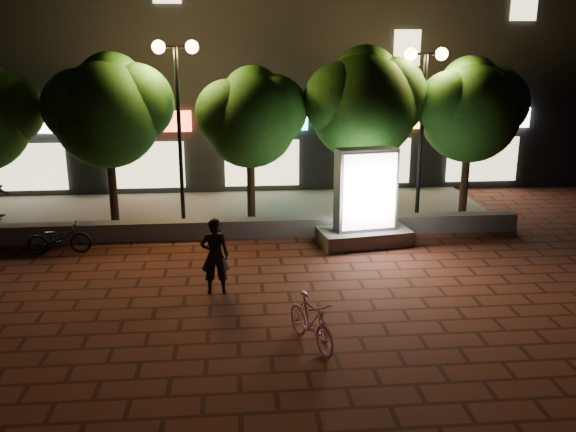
{
  "coord_description": "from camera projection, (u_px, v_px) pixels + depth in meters",
  "views": [
    {
      "loc": [
        -0.02,
        -12.29,
        5.25
      ],
      "look_at": [
        1.24,
        1.5,
        1.28
      ],
      "focal_mm": 38.31,
      "sensor_mm": 36.0,
      "label": 1
    }
  ],
  "objects": [
    {
      "name": "tree_mid",
      "position": [
        252.0,
        114.0,
        17.6
      ],
      "size": [
        3.24,
        2.7,
        4.5
      ],
      "color": "black",
      "rests_on": "sidewalk"
    },
    {
      "name": "street_lamp_left",
      "position": [
        177.0,
        86.0,
        16.95
      ],
      "size": [
        1.26,
        0.36,
        5.18
      ],
      "color": "black",
      "rests_on": "sidewalk"
    },
    {
      "name": "sidewalk",
      "position": [
        235.0,
        211.0,
        19.42
      ],
      "size": [
        16.0,
        5.0,
        0.08
      ],
      "primitive_type": "cube",
      "color": "slate",
      "rests_on": "ground"
    },
    {
      "name": "ad_kiosk",
      "position": [
        365.0,
        206.0,
        16.19
      ],
      "size": [
        2.54,
        1.55,
        2.58
      ],
      "color": "slate",
      "rests_on": "ground"
    },
    {
      "name": "tree_left",
      "position": [
        109.0,
        107.0,
        17.19
      ],
      "size": [
        3.6,
        3.0,
        4.89
      ],
      "color": "black",
      "rests_on": "sidewalk"
    },
    {
      "name": "tree_right",
      "position": [
        365.0,
        101.0,
        17.8
      ],
      "size": [
        3.72,
        3.1,
        5.07
      ],
      "color": "black",
      "rests_on": "sidewalk"
    },
    {
      "name": "tree_far_right",
      "position": [
        472.0,
        107.0,
        18.13
      ],
      "size": [
        3.48,
        2.9,
        4.76
      ],
      "color": "black",
      "rests_on": "sidewalk"
    },
    {
      "name": "building_block",
      "position": [
        230.0,
        47.0,
        24.27
      ],
      "size": [
        28.0,
        8.12,
        11.3
      ],
      "color": "black",
      "rests_on": "ground"
    },
    {
      "name": "ground",
      "position": [
        237.0,
        294.0,
        13.21
      ],
      "size": [
        80.0,
        80.0,
        0.0
      ],
      "primitive_type": "plane",
      "color": "#4E2118",
      "rests_on": "ground"
    },
    {
      "name": "scooter_pink",
      "position": [
        311.0,
        322.0,
        10.84
      ],
      "size": [
        0.99,
        1.61,
        0.94
      ],
      "primitive_type": "imported",
      "rotation": [
        0.0,
        0.0,
        0.38
      ],
      "color": "pink",
      "rests_on": "ground"
    },
    {
      "name": "rider",
      "position": [
        215.0,
        256.0,
        13.05
      ],
      "size": [
        0.62,
        0.42,
        1.67
      ],
      "primitive_type": "imported",
      "rotation": [
        0.0,
        0.0,
        3.17
      ],
      "color": "black",
      "rests_on": "ground"
    },
    {
      "name": "scooter_parked",
      "position": [
        59.0,
        238.0,
        15.58
      ],
      "size": [
        1.62,
        0.71,
        0.83
      ],
      "primitive_type": "imported",
      "rotation": [
        0.0,
        0.0,
        1.68
      ],
      "color": "black",
      "rests_on": "ground"
    },
    {
      "name": "street_lamp_right",
      "position": [
        424.0,
        89.0,
        17.6
      ],
      "size": [
        1.26,
        0.36,
        4.98
      ],
      "color": "black",
      "rests_on": "sidewalk"
    },
    {
      "name": "retaining_wall",
      "position": [
        235.0,
        228.0,
        16.97
      ],
      "size": [
        16.0,
        0.45,
        0.5
      ],
      "primitive_type": "cube",
      "color": "slate",
      "rests_on": "ground"
    }
  ]
}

